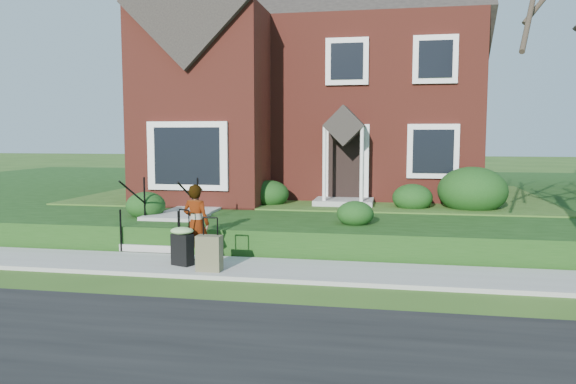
% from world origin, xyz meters
% --- Properties ---
extents(ground, '(120.00, 120.00, 0.00)m').
position_xyz_m(ground, '(0.00, 0.00, 0.00)').
color(ground, '#2D5119').
rests_on(ground, ground).
extents(sidewalk, '(60.00, 1.60, 0.08)m').
position_xyz_m(sidewalk, '(0.00, 0.00, 0.04)').
color(sidewalk, '#9E9B93').
rests_on(sidewalk, ground).
extents(terrace, '(44.00, 20.00, 0.60)m').
position_xyz_m(terrace, '(4.00, 10.90, 0.30)').
color(terrace, '#163A0F').
rests_on(terrace, ground).
extents(walkway, '(1.20, 6.00, 0.06)m').
position_xyz_m(walkway, '(-2.50, 5.00, 0.63)').
color(walkway, '#9E9B93').
rests_on(walkway, terrace).
extents(main_house, '(10.40, 10.20, 9.40)m').
position_xyz_m(main_house, '(-0.21, 9.61, 5.26)').
color(main_house, maroon).
rests_on(main_house, terrace).
extents(front_steps, '(1.40, 2.02, 1.50)m').
position_xyz_m(front_steps, '(-2.50, 1.84, 0.47)').
color(front_steps, '#9E9B93').
rests_on(front_steps, ground).
extents(foundation_shrubs, '(10.02, 4.31, 1.26)m').
position_xyz_m(foundation_shrubs, '(1.72, 4.86, 1.10)').
color(foundation_shrubs, '#13340F').
rests_on(foundation_shrubs, terrace).
extents(woman, '(0.62, 0.47, 1.52)m').
position_xyz_m(woman, '(-1.23, 0.21, 0.84)').
color(woman, '#999999').
rests_on(woman, sidewalk).
extents(suitcase_black, '(0.54, 0.50, 1.07)m').
position_xyz_m(suitcase_black, '(-1.40, -0.12, 0.49)').
color(suitcase_black, black).
rests_on(suitcase_black, sidewalk).
extents(suitcase_olive, '(0.46, 0.26, 0.98)m').
position_xyz_m(suitcase_olive, '(-0.75, -0.46, 0.41)').
color(suitcase_olive, brown).
rests_on(suitcase_olive, sidewalk).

